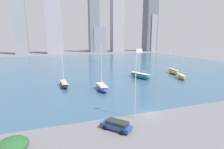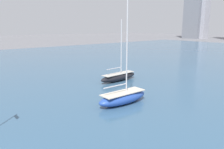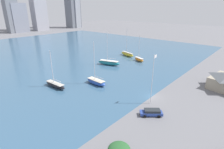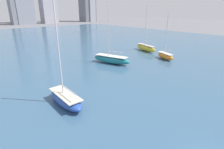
{
  "view_description": "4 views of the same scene",
  "coord_description": "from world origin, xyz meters",
  "px_view_note": "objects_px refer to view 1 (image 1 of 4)",
  "views": [
    {
      "loc": [
        -17.44,
        -28.73,
        14.29
      ],
      "look_at": [
        -0.82,
        19.35,
        4.15
      ],
      "focal_mm": 28.0,
      "sensor_mm": 36.0,
      "label": 1
    },
    {
      "loc": [
        16.5,
        -1.19,
        10.37
      ],
      "look_at": [
        -7.85,
        18.75,
        3.36
      ],
      "focal_mm": 35.0,
      "sensor_mm": 36.0,
      "label": 2
    },
    {
      "loc": [
        -39.84,
        -20.39,
        22.92
      ],
      "look_at": [
        -4.14,
        11.24,
        4.96
      ],
      "focal_mm": 28.0,
      "sensor_mm": 36.0,
      "label": 3
    },
    {
      "loc": [
        -13.81,
        -2.81,
        12.57
      ],
      "look_at": [
        4.15,
        17.69,
        2.46
      ],
      "focal_mm": 28.0,
      "sensor_mm": 36.0,
      "label": 4
    }
  ],
  "objects_px": {
    "flag_pole": "(136,82)",
    "sailboat_yellow": "(173,71)",
    "sailboat_teal": "(140,75)",
    "parked_wagon_blue": "(116,125)",
    "sailboat_blue": "(102,87)",
    "sailboat_black": "(64,84)",
    "sailboat_orange": "(181,77)"
  },
  "relations": [
    {
      "from": "flag_pole",
      "to": "sailboat_teal",
      "type": "xyz_separation_m",
      "value": [
        17.24,
        30.35,
        -5.9
      ]
    },
    {
      "from": "flag_pole",
      "to": "sailboat_orange",
      "type": "xyz_separation_m",
      "value": [
        30.8,
        23.76,
        -5.99
      ]
    },
    {
      "from": "flag_pole",
      "to": "sailboat_blue",
      "type": "distance_m",
      "value": 20.31
    },
    {
      "from": "flag_pole",
      "to": "sailboat_black",
      "type": "xyz_separation_m",
      "value": [
        -10.84,
        27.29,
        -6.13
      ]
    },
    {
      "from": "sailboat_teal",
      "to": "parked_wagon_blue",
      "type": "height_order",
      "value": "sailboat_teal"
    },
    {
      "from": "sailboat_blue",
      "to": "sailboat_teal",
      "type": "xyz_separation_m",
      "value": [
        18.06,
        10.97,
        0.14
      ]
    },
    {
      "from": "flag_pole",
      "to": "parked_wagon_blue",
      "type": "height_order",
      "value": "flag_pole"
    },
    {
      "from": "sailboat_yellow",
      "to": "sailboat_black",
      "type": "relative_size",
      "value": 1.19
    },
    {
      "from": "sailboat_orange",
      "to": "sailboat_blue",
      "type": "relative_size",
      "value": 0.85
    },
    {
      "from": "sailboat_black",
      "to": "parked_wagon_blue",
      "type": "height_order",
      "value": "sailboat_black"
    },
    {
      "from": "sailboat_orange",
      "to": "flag_pole",
      "type": "bearing_deg",
      "value": -122.78
    },
    {
      "from": "sailboat_orange",
      "to": "sailboat_teal",
      "type": "relative_size",
      "value": 0.8
    },
    {
      "from": "sailboat_yellow",
      "to": "sailboat_teal",
      "type": "bearing_deg",
      "value": -155.57
    },
    {
      "from": "sailboat_blue",
      "to": "parked_wagon_blue",
      "type": "distance_m",
      "value": 22.67
    },
    {
      "from": "parked_wagon_blue",
      "to": "sailboat_orange",
      "type": "bearing_deg",
      "value": -3.59
    },
    {
      "from": "flag_pole",
      "to": "sailboat_yellow",
      "type": "bearing_deg",
      "value": 44.0
    },
    {
      "from": "sailboat_black",
      "to": "flag_pole",
      "type": "bearing_deg",
      "value": -72.31
    },
    {
      "from": "sailboat_orange",
      "to": "sailboat_teal",
      "type": "bearing_deg",
      "value": 173.68
    },
    {
      "from": "sailboat_orange",
      "to": "sailboat_blue",
      "type": "height_order",
      "value": "sailboat_blue"
    },
    {
      "from": "flag_pole",
      "to": "sailboat_yellow",
      "type": "xyz_separation_m",
      "value": [
        34.78,
        33.59,
        -5.86
      ]
    },
    {
      "from": "sailboat_blue",
      "to": "sailboat_teal",
      "type": "height_order",
      "value": "sailboat_teal"
    },
    {
      "from": "sailboat_blue",
      "to": "sailboat_black",
      "type": "relative_size",
      "value": 1.19
    },
    {
      "from": "flag_pole",
      "to": "sailboat_blue",
      "type": "bearing_deg",
      "value": 92.45
    },
    {
      "from": "sailboat_teal",
      "to": "sailboat_black",
      "type": "relative_size",
      "value": 1.27
    },
    {
      "from": "sailboat_orange",
      "to": "sailboat_teal",
      "type": "xyz_separation_m",
      "value": [
        -13.56,
        6.58,
        0.09
      ]
    },
    {
      "from": "sailboat_blue",
      "to": "parked_wagon_blue",
      "type": "height_order",
      "value": "sailboat_blue"
    },
    {
      "from": "flag_pole",
      "to": "sailboat_yellow",
      "type": "distance_m",
      "value": 48.7
    },
    {
      "from": "parked_wagon_blue",
      "to": "flag_pole",
      "type": "bearing_deg",
      "value": -8.6
    },
    {
      "from": "sailboat_orange",
      "to": "sailboat_teal",
      "type": "height_order",
      "value": "sailboat_teal"
    },
    {
      "from": "flag_pole",
      "to": "sailboat_black",
      "type": "bearing_deg",
      "value": 111.66
    },
    {
      "from": "sailboat_black",
      "to": "sailboat_blue",
      "type": "bearing_deg",
      "value": -42.31
    },
    {
      "from": "flag_pole",
      "to": "sailboat_teal",
      "type": "relative_size",
      "value": 0.88
    }
  ]
}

